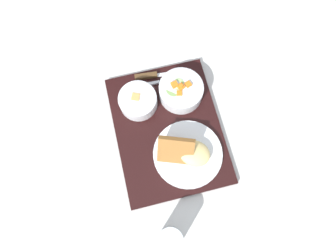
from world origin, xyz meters
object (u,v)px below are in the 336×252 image
Objects in this scene: bowl_salad at (181,91)px; glass_water at (170,239)px; knife at (151,75)px; spoon at (156,83)px; bowl_soup at (138,100)px; plate_main at (188,154)px.

glass_water reaches higher than bowl_salad.
bowl_salad is 0.12m from knife.
glass_water is at bearing -96.50° from spoon.
bowl_soup reaches higher than knife.
spoon is (-0.05, -0.07, -0.02)m from bowl_salad.
glass_water is (0.41, 0.04, 0.00)m from bowl_soup.
bowl_soup is 0.64× the size of knife.
plate_main is 0.24m from glass_water.
bowl_soup is at bearing -139.00° from spoon.
glass_water is (0.42, -0.10, -0.00)m from bowl_salad.
glass_water is (0.50, -0.02, 0.02)m from knife.
bowl_soup is 0.41m from glass_water.
bowl_salad is 0.74× the size of knife.
bowl_salad is at bearing -38.50° from spoon.
spoon is (-0.06, 0.07, -0.02)m from bowl_soup.
bowl_soup is at bearing -174.95° from glass_water.
bowl_salad is 0.66× the size of plate_main.
glass_water is at bearing 5.05° from bowl_soup.
plate_main is 1.29× the size of spoon.
knife is at bearing -165.62° from plate_main.
glass_water is at bearing -13.30° from bowl_salad.
knife is at bearing 178.10° from glass_water.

